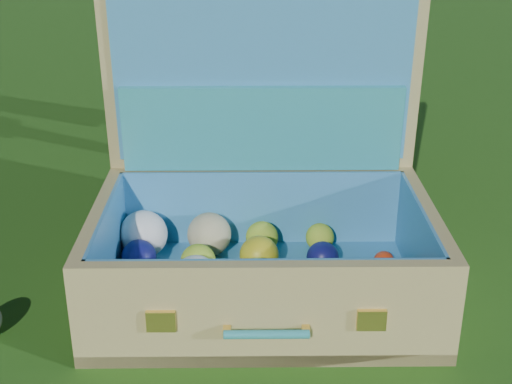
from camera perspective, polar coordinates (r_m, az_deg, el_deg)
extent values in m
plane|color=#215114|center=(1.41, 7.56, -10.14)|extent=(60.00, 60.00, 0.00)
cube|color=tan|center=(1.46, 0.60, -8.17)|extent=(0.73, 0.55, 0.02)
cube|color=tan|center=(1.23, 0.82, -9.83)|extent=(0.66, 0.13, 0.20)
cube|color=tan|center=(1.60, 0.46, -1.53)|extent=(0.66, 0.13, 0.20)
cube|color=tan|center=(1.44, -12.29, -5.09)|extent=(0.09, 0.39, 0.20)
cube|color=tan|center=(1.46, 13.40, -4.94)|extent=(0.09, 0.39, 0.20)
cube|color=teal|center=(1.45, 0.60, -7.64)|extent=(0.67, 0.49, 0.01)
cube|color=teal|center=(1.24, 0.80, -8.96)|extent=(0.61, 0.11, 0.18)
cube|color=teal|center=(1.58, 0.47, -1.37)|extent=(0.61, 0.11, 0.18)
cube|color=teal|center=(1.44, -11.72, -4.67)|extent=(0.07, 0.39, 0.18)
cube|color=teal|center=(1.45, 12.85, -4.53)|extent=(0.07, 0.39, 0.18)
cube|color=tan|center=(1.51, 0.49, 9.94)|extent=(0.67, 0.17, 0.45)
cube|color=teal|center=(1.49, 0.51, 9.68)|extent=(0.61, 0.13, 0.40)
cube|color=teal|center=(1.52, 0.49, 5.09)|extent=(0.59, 0.13, 0.19)
cube|color=#F2C659|center=(1.23, -7.62, -10.22)|extent=(0.05, 0.02, 0.04)
cube|color=#F2C659|center=(1.24, 9.23, -10.08)|extent=(0.05, 0.02, 0.04)
cylinder|color=teal|center=(1.22, 0.85, -11.32)|extent=(0.15, 0.04, 0.02)
cube|color=#F2C659|center=(1.23, -2.34, -11.09)|extent=(0.02, 0.02, 0.01)
cube|color=#F2C659|center=(1.23, 4.01, -11.04)|extent=(0.02, 0.02, 0.01)
sphere|color=#DC4D12|center=(1.33, -10.85, -9.25)|extent=(0.08, 0.08, 0.08)
sphere|color=red|center=(1.31, -4.65, -9.81)|extent=(0.05, 0.05, 0.05)
sphere|color=#DC4D12|center=(1.32, 1.07, -9.42)|extent=(0.06, 0.06, 0.06)
sphere|color=#B0CF32|center=(1.33, 5.97, -8.82)|extent=(0.08, 0.08, 0.08)
sphere|color=#DC4D12|center=(1.34, 11.88, -9.47)|extent=(0.06, 0.06, 0.06)
sphere|color=silver|center=(1.40, -9.89, -7.44)|extent=(0.07, 0.07, 0.07)
sphere|color=silver|center=(1.40, -4.83, -6.79)|extent=(0.09, 0.09, 0.09)
sphere|color=#B0CF32|center=(1.39, 0.10, -6.94)|extent=(0.08, 0.08, 0.08)
sphere|color=#C6BB8C|center=(1.41, 6.13, -7.01)|extent=(0.07, 0.07, 0.07)
sphere|color=gold|center=(1.42, 10.56, -6.91)|extent=(0.08, 0.08, 0.08)
sphere|color=#101150|center=(1.50, -9.34, -5.13)|extent=(0.07, 0.07, 0.07)
sphere|color=#B0CF32|center=(1.47, -4.65, -5.55)|extent=(0.07, 0.07, 0.07)
sphere|color=gold|center=(1.48, 0.25, -5.07)|extent=(0.08, 0.08, 0.08)
sphere|color=#101150|center=(1.49, 5.35, -5.23)|extent=(0.07, 0.07, 0.07)
sphere|color=red|center=(1.52, 10.19, -5.48)|extent=(0.04, 0.04, 0.04)
sphere|color=silver|center=(1.56, -8.99, -3.34)|extent=(0.10, 0.10, 0.10)
sphere|color=#C6BB8C|center=(1.55, -3.77, -3.39)|extent=(0.10, 0.10, 0.10)
sphere|color=#B0CF32|center=(1.56, 0.48, -3.64)|extent=(0.07, 0.07, 0.07)
sphere|color=#B0CF32|center=(1.58, 5.13, -3.62)|extent=(0.06, 0.06, 0.06)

